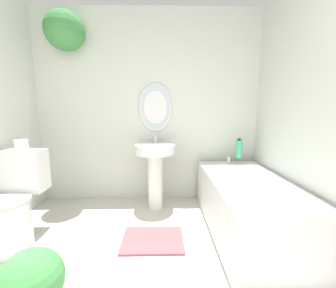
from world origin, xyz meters
The scene contains 8 objects.
wall_back centered at (-0.16, 2.50, 1.35)m, with size 2.90×0.43×2.40m.
toilet centered at (-1.14, 1.58, 0.36)m, with size 0.39×0.58×0.81m.
pedestal_sink centered at (0.09, 2.22, 0.55)m, with size 0.47×0.47×0.88m.
bathtub centered at (1.01, 1.72, 0.28)m, with size 0.73×1.44×0.60m.
shampoo_bottle centered at (1.11, 2.30, 0.72)m, with size 0.08×0.08×0.24m.
potted_plant centered at (-0.52, 0.83, 0.25)m, with size 0.34×0.34×0.45m.
bath_mat centered at (0.09, 1.56, 0.01)m, with size 0.56×0.40×0.02m.
toilet_paper_roll centered at (-1.14, 1.76, 0.86)m, with size 0.11×0.11×0.10m.
Camera 1 is at (0.19, -0.16, 1.18)m, focal length 22.00 mm.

